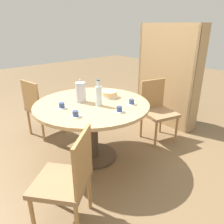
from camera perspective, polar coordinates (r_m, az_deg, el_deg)
name	(u,v)px	position (r m, az deg, el deg)	size (l,w,h in m)	color
ground_plane	(94,156)	(2.91, -4.79, -11.43)	(14.00, 14.00, 0.00)	brown
dining_table	(92,114)	(2.63, -5.19, -0.62)	(1.35, 1.35, 0.74)	#473828
chair_a	(41,107)	(3.41, -18.14, 1.36)	(0.47, 0.47, 0.87)	#A87A47
chair_b	(68,179)	(1.84, -11.46, -16.69)	(0.59, 0.59, 0.87)	#A87A47
chair_c	(157,109)	(3.21, 11.71, 0.75)	(0.52, 0.52, 0.87)	#A87A47
bookshelf	(168,77)	(3.72, 14.38, 8.87)	(1.04, 0.28, 1.62)	tan
coffee_pot	(81,92)	(2.61, -8.17, 5.32)	(0.12, 0.12, 0.28)	silver
water_bottle	(99,95)	(2.46, -3.52, 4.40)	(0.07, 0.07, 0.30)	silver
cake_main	(109,94)	(2.77, -0.67, 4.64)	(0.22, 0.22, 0.08)	white
cup_a	(119,110)	(2.30, 1.91, 0.59)	(0.11, 0.11, 0.06)	white
cup_b	(76,114)	(2.21, -9.49, -0.63)	(0.11, 0.11, 0.06)	white
cup_c	(131,102)	(2.53, 5.11, 2.53)	(0.11, 0.11, 0.06)	white
cup_d	(62,106)	(2.47, -12.97, 1.52)	(0.11, 0.11, 0.06)	white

